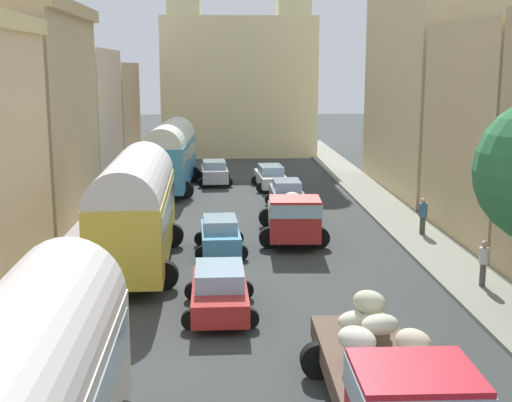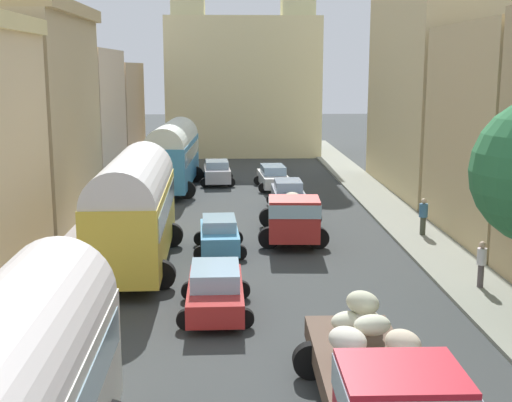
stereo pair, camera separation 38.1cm
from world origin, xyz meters
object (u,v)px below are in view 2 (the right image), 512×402
Objects in this scene: cargo_truck_1 at (293,215)px; pedestrian_0 at (481,262)px; car_2 at (215,290)px; car_3 at (219,235)px; cargo_truck_0 at (380,384)px; parked_bus_1 at (134,205)px; car_4 at (217,172)px; car_0 at (288,195)px; car_1 at (273,177)px; pedestrian_4 at (423,215)px; parked_bus_2 at (173,152)px.

pedestrian_0 is (5.75, -7.01, -0.14)m from cargo_truck_1.
car_2 is 1.09× the size of car_3.
cargo_truck_0 reaches higher than car_2.
pedestrian_0 is (8.92, 1.80, 0.26)m from car_2.
cargo_truck_0 is (6.62, -12.69, -1.17)m from parked_bus_1.
car_0 is at bearing -64.53° from car_4.
car_2 is at bearing -109.77° from cargo_truck_1.
car_3 is at bearing 149.37° from pedestrian_0.
cargo_truck_0 is 8.24m from car_2.
cargo_truck_1 reaches higher than car_2.
parked_bus_1 is 2.31× the size of car_0.
car_1 is at bearing 69.49° from parked_bus_1.
parked_bus_1 is 2.04× the size of car_1.
parked_bus_1 is 12.88m from pedestrian_4.
car_2 is 23.86m from car_4.
parked_bus_1 is 7.37m from cargo_truck_1.
car_0 is 1.02× the size of car_4.
cargo_truck_0 is 4.13× the size of pedestrian_0.
parked_bus_2 reaches higher than car_3.
pedestrian_4 is at bearing -46.46° from parked_bus_2.
parked_bus_1 is 0.95× the size of parked_bus_2.
parked_bus_2 is 23.39m from pedestrian_0.
cargo_truck_1 is 3.86× the size of pedestrian_0.
parked_bus_1 is 6.32m from car_2.
cargo_truck_1 is 1.72× the size of car_3.
parked_bus_1 reaches higher than car_1.
parked_bus_1 reaches higher than car_0.
pedestrian_4 is at bearing -49.45° from car_0.
car_1 is at bearing 105.92° from pedestrian_0.
car_4 is 17.39m from pedestrian_4.
car_2 is at bearing -89.08° from car_4.
car_0 is 9.13m from car_4.
cargo_truck_0 is 1.85× the size of car_3.
cargo_truck_0 is 10.75m from pedestrian_0.
parked_bus_1 is 5.16× the size of pedestrian_4.
pedestrian_4 reaches higher than car_4.
car_0 reaches higher than car_3.
parked_bus_2 is 6.36m from car_1.
parked_bus_1 is at bearing -90.49° from parked_bus_2.
pedestrian_4 is (9.40, -14.64, 0.23)m from car_4.
car_2 is 9.10m from pedestrian_0.
cargo_truck_1 is at bearing 29.56° from parked_bus_1.
cargo_truck_0 is 4.03× the size of pedestrian_4.
car_3 is 10.36m from pedestrian_0.
pedestrian_4 is (0.09, 7.42, 0.00)m from pedestrian_0.
pedestrian_4 reaches higher than pedestrian_0.
parked_bus_2 is 5.55× the size of pedestrian_0.
car_2 is 1.08× the size of car_4.
pedestrian_4 reaches higher than car_3.
pedestrian_0 is (5.45, 9.26, -0.21)m from cargo_truck_0.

